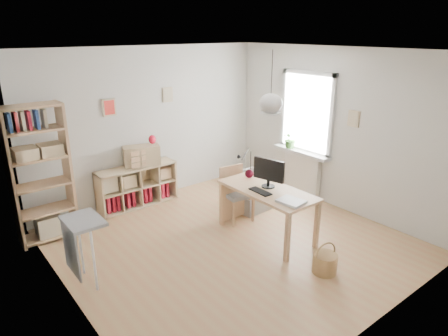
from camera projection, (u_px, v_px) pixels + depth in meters
ground at (231, 242)px, 5.83m from camera, size 4.50×4.50×0.00m
room_shell at (271, 103)px, 5.39m from camera, size 4.50×4.50×4.50m
window_unit at (307, 113)px, 7.08m from camera, size 0.07×1.16×1.46m
radiator at (302, 174)px, 7.43m from camera, size 0.10×0.80×0.80m
windowsill at (301, 152)px, 7.26m from camera, size 0.22×1.20×0.06m
desk at (267, 195)px, 5.83m from camera, size 0.70×1.50×0.75m
cube_shelf at (135, 189)px, 7.00m from camera, size 1.40×0.38×0.72m
tall_bookshelf at (39, 169)px, 5.61m from camera, size 0.80×0.38×2.00m
side_table at (79, 235)px, 4.68m from camera, size 0.40×0.55×0.85m
chair at (235, 190)px, 6.43m from camera, size 0.48×0.48×0.88m
wicker_basket at (325, 263)px, 5.08m from camera, size 0.31×0.31×0.43m
storage_chest at (251, 197)px, 6.89m from camera, size 0.64×0.72×0.64m
monitor at (269, 171)px, 5.80m from camera, size 0.20×0.49×0.43m
keyboard at (260, 191)px, 5.69m from camera, size 0.15×0.37×0.02m
task_lamp at (244, 160)px, 6.22m from camera, size 0.37×0.14×0.39m
yarn_ball at (249, 174)px, 6.22m from camera, size 0.13×0.13×0.13m
paper_tray at (291, 202)px, 5.34m from camera, size 0.32×0.37×0.03m
drawer_chest at (142, 156)px, 6.86m from camera, size 0.66×0.45×0.35m
red_vase at (152, 139)px, 6.90m from camera, size 0.13×0.13×0.16m
potted_plant at (291, 139)px, 7.38m from camera, size 0.36×0.32×0.34m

